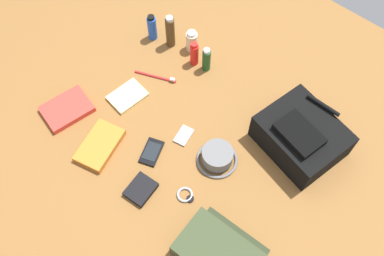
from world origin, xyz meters
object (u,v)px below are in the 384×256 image
Objects in this scene: toothbrush at (157,77)px; backpack at (301,136)px; toiletry_pouch at (218,253)px; shampoo_bottle at (206,60)px; bucket_hat at (217,157)px; travel_guidebook at (100,146)px; cell_phone at (152,152)px; paperback_novel at (67,109)px; lotion_bottle at (192,41)px; wallet at (141,189)px; sunscreen_spray at (194,54)px; cologne_bottle at (170,32)px; deodorant_spray at (152,28)px; notepad at (127,96)px; wristwatch at (186,195)px; media_player at (184,136)px.

backpack is at bearing 10.75° from toothbrush.
shampoo_bottle is (-0.55, 0.60, 0.02)m from toiletry_pouch.
backpack is 0.33m from bucket_hat.
toiletry_pouch reaches higher than travel_guidebook.
shampoo_bottle is 0.48m from cell_phone.
backpack is at bearing 31.01° from paperback_novel.
lotion_bottle is 0.13m from shampoo_bottle.
travel_guidebook is 0.25m from wallet.
sunscreen_spray is at bearing 66.13° from paperback_novel.
travel_guidebook is (-0.07, -0.58, -0.05)m from shampoo_bottle.
toiletry_pouch is at bearing -38.37° from cologne_bottle.
bucket_hat is 0.92× the size of toothbrush.
deodorant_spray is at bearing 132.52° from cell_phone.
backpack is 0.55m from toiletry_pouch.
wallet reaches higher than notepad.
backpack is at bearing -8.70° from lotion_bottle.
deodorant_spray is at bearing -175.89° from shampoo_bottle.
toiletry_pouch is at bearing -50.53° from bucket_hat.
sunscreen_spray is at bearing -4.29° from cologne_bottle.
wristwatch is at bearing 9.69° from travel_guidebook.
wallet is (0.48, -0.58, -0.05)m from deodorant_spray.
media_player is 0.25m from wristwatch.
lotion_bottle reaches higher than cell_phone.
toiletry_pouch is at bearing -47.44° from shampoo_bottle.
cologne_bottle reaches higher than travel_guidebook.
deodorant_spray is at bearing 145.76° from toiletry_pouch.
toothbrush is 0.53m from wallet.
lotion_bottle reaches higher than paperback_novel.
deodorant_spray is 0.90× the size of notepad.
paperback_novel is at bearing -148.99° from backpack.
toiletry_pouch reaches higher than bucket_hat.
sunscreen_spray is 0.56× the size of travel_guidebook.
wallet is (-0.14, -0.29, -0.02)m from bucket_hat.
media_player is at bearing -56.10° from sunscreen_spray.
cologne_bottle reaches higher than backpack.
backpack is 2.20× the size of bucket_hat.
cell_phone is at bearing -77.53° from shampoo_bottle.
paperback_novel is 0.50m from media_player.
shampoo_bottle is at bearing 83.00° from travel_guidebook.
deodorant_spray reaches higher than toothbrush.
lotion_bottle is at bearing 113.79° from cell_phone.
backpack is 2.02× the size of toothbrush.
bucket_hat reaches higher than media_player.
cologne_bottle is at bearing 124.05° from cell_phone.
media_player is at bearing -53.55° from lotion_bottle.
cologne_bottle is 1.56× the size of lotion_bottle.
toiletry_pouch is 0.86m from paperback_novel.
bucket_hat is 0.49m from sunscreen_spray.
cologne_bottle is at bearing 106.78° from notepad.
toothbrush is (-0.65, -0.12, -0.06)m from backpack.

